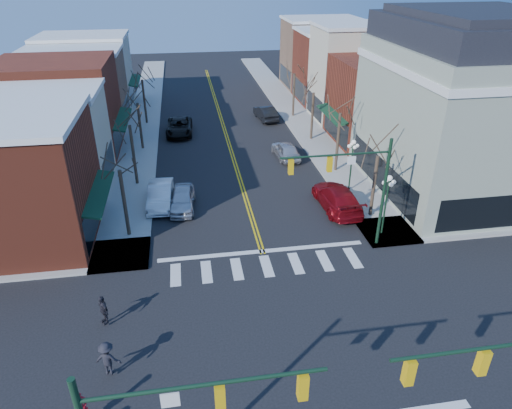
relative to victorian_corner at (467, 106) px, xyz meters
name	(u,v)px	position (x,y,z in m)	size (l,w,h in m)	color
ground	(290,341)	(-16.50, -14.50, -6.66)	(160.00, 160.00, 0.00)	black
sidewalk_left	(134,179)	(-25.25, 5.50, -6.58)	(3.50, 70.00, 0.15)	#9E9B93
sidewalk_right	(335,166)	(-7.75, 5.50, -6.58)	(3.50, 70.00, 0.15)	#9E9B93
bldg_left_brick_a	(4,184)	(-32.00, -2.75, -2.66)	(10.00, 8.50, 8.00)	maroon
bldg_left_stucco_a	(37,144)	(-32.00, 5.00, -2.91)	(10.00, 7.00, 7.50)	beige
bldg_left_brick_b	(59,108)	(-32.00, 13.00, -2.41)	(10.00, 9.00, 8.50)	maroon
bldg_left_tan	(76,90)	(-32.00, 21.25, -2.76)	(10.00, 7.50, 7.80)	#966F53
bldg_left_stucco_b	(87,73)	(-32.00, 29.00, -2.56)	(10.00, 8.00, 8.20)	beige
bldg_right_brick_a	(387,101)	(-1.00, 11.25, -2.66)	(10.00, 8.50, 8.00)	maroon
bldg_right_stucco	(360,74)	(-1.00, 19.00, -1.66)	(10.00, 7.00, 10.00)	beige
bldg_right_brick_b	(338,67)	(-1.00, 26.50, -2.41)	(10.00, 8.00, 8.50)	maroon
bldg_right_tan	(320,54)	(-1.00, 34.50, -2.16)	(10.00, 8.00, 9.00)	#966F53
victorian_corner	(467,106)	(0.00, 0.00, 0.00)	(12.25, 14.25, 13.30)	gray
traffic_mast_far_right	(356,180)	(-10.95, -7.10, -1.95)	(6.60, 0.28, 7.20)	#14331E
lamppost_corner	(387,195)	(-8.30, -6.00, -3.70)	(0.36, 0.36, 4.33)	#14331E
lamppost_midblock	(352,157)	(-8.30, 0.50, -3.70)	(0.36, 0.36, 4.33)	#14331E
tree_left_a	(125,204)	(-24.90, -3.50, -4.28)	(0.24, 0.24, 4.76)	#382B21
tree_left_b	(134,156)	(-24.90, 4.50, -4.14)	(0.24, 0.24, 5.04)	#382B21
tree_left_c	(140,127)	(-24.90, 12.50, -4.38)	(0.24, 0.24, 4.55)	#382B21
tree_left_d	(145,102)	(-24.90, 20.50, -4.21)	(0.24, 0.24, 4.90)	#382B21
tree_right_a	(374,187)	(-8.10, -3.50, -4.35)	(0.24, 0.24, 4.62)	#382B21
tree_right_b	(338,143)	(-8.10, 4.50, -4.07)	(0.24, 0.24, 5.18)	#382B21
tree_right_c	(312,117)	(-8.10, 12.50, -4.24)	(0.24, 0.24, 4.83)	#382B21
tree_right_d	(294,96)	(-8.10, 20.50, -4.17)	(0.24, 0.24, 4.97)	#382B21
car_left_near	(182,199)	(-21.30, -0.16, -5.91)	(1.77, 4.40, 1.50)	silver
car_left_mid	(160,195)	(-22.90, 0.65, -5.86)	(1.69, 4.85, 1.60)	white
car_left_far	(179,127)	(-21.30, 16.48, -5.88)	(2.59, 5.63, 1.56)	black
car_right_near	(337,198)	(-10.10, -1.93, -5.80)	(2.41, 5.92, 1.72)	maroon
car_right_mid	(286,150)	(-11.70, 8.20, -5.89)	(1.82, 4.52, 1.54)	silver
car_right_far	(266,113)	(-11.48, 19.85, -5.86)	(1.68, 4.83, 1.59)	black
pedestrian_red_a	(81,408)	(-25.46, -17.57, -5.71)	(0.58, 0.38, 1.60)	red
pedestrian_dark_a	(103,310)	(-25.37, -11.90, -5.69)	(0.95, 0.40, 1.63)	black
pedestrian_dark_b	(108,359)	(-24.76, -15.21, -5.65)	(1.10, 0.63, 1.71)	black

